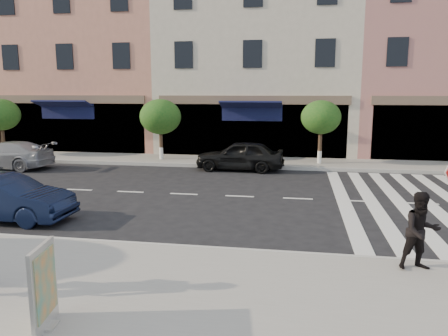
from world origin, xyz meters
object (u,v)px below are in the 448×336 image
Objects in this scene: poster_board at (44,288)px; car_far_left at (6,155)px; car_near_mid at (3,198)px; walker at (421,231)px; car_far_mid at (240,155)px.

car_far_left is at bearing 118.42° from poster_board.
poster_board reaches higher than car_near_mid.
car_far_left is (-9.89, 12.81, -0.13)m from poster_board.
walker is at bearing 18.82° from poster_board.
walker is at bearing 59.84° from car_far_left.
walker is 1.22× the size of poster_board.
car_near_mid is (-4.52, 5.27, -0.13)m from poster_board.
walker is 0.39× the size of car_far_mid.
poster_board is 0.32× the size of car_far_mid.
poster_board is at bearing -166.07° from walker.
car_far_mid is (0.99, 14.25, -0.08)m from poster_board.
walker is 10.73m from car_near_mid.
walker is at bearing 25.75° from car_far_mid.
walker reaches higher than car_near_mid.
walker is 0.40× the size of car_near_mid.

